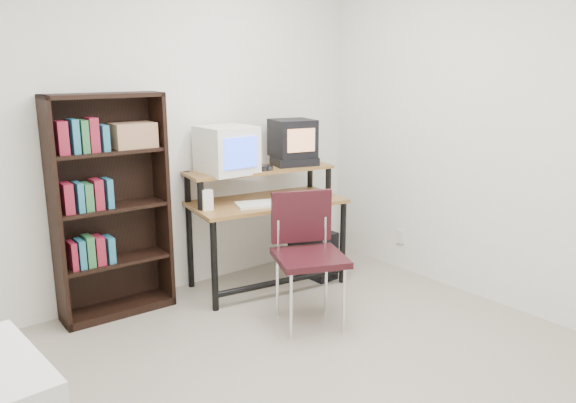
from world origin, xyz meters
TOP-DOWN VIEW (x-y plane):
  - back_wall at (0.00, 2.00)m, footprint 4.00×0.01m
  - right_wall at (2.00, 0.00)m, footprint 0.01×4.00m
  - computer_desk at (0.81, 1.60)m, footprint 1.32×0.81m
  - crt_monitor at (0.54, 1.74)m, footprint 0.40×0.41m
  - vcr at (1.15, 1.64)m, footprint 0.42×0.35m
  - crt_tv at (1.16, 1.68)m, footprint 0.40×0.40m
  - cd_spindle at (0.82, 1.61)m, footprint 0.16×0.16m
  - keyboard at (0.71, 1.46)m, footprint 0.51×0.36m
  - mousepad at (1.13, 1.42)m, footprint 0.27×0.25m
  - mouse at (1.15, 1.43)m, footprint 0.10×0.06m
  - desk_speaker at (0.27, 1.61)m, footprint 0.10×0.09m
  - pc_tower at (1.26, 1.51)m, footprint 0.21×0.45m
  - school_chair at (0.63, 0.86)m, footprint 0.61×0.61m
  - bookshelf at (-0.40, 1.85)m, footprint 0.82×0.30m
  - wall_outlet at (1.99, 1.15)m, footprint 0.02×0.08m

SIDE VIEW (x-z plane):
  - pc_tower at x=1.26m, z-range 0.00..0.42m
  - wall_outlet at x=1.99m, z-range 0.24..0.36m
  - school_chair at x=0.63m, z-range 0.11..1.05m
  - computer_desk at x=0.81m, z-range 0.20..1.18m
  - mousepad at x=1.13m, z-range 0.72..0.73m
  - keyboard at x=0.71m, z-range 0.72..0.75m
  - mouse at x=1.15m, z-range 0.73..0.76m
  - desk_speaker at x=0.27m, z-range 0.72..0.89m
  - bookshelf at x=-0.40m, z-range 0.03..1.66m
  - cd_spindle at x=0.82m, z-range 0.97..1.02m
  - vcr at x=1.15m, z-range 0.97..1.05m
  - crt_monitor at x=0.54m, z-range 0.97..1.35m
  - crt_tv at x=1.16m, z-range 1.05..1.37m
  - back_wall at x=0.00m, z-range 0.00..2.60m
  - right_wall at x=2.00m, z-range 0.00..2.60m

